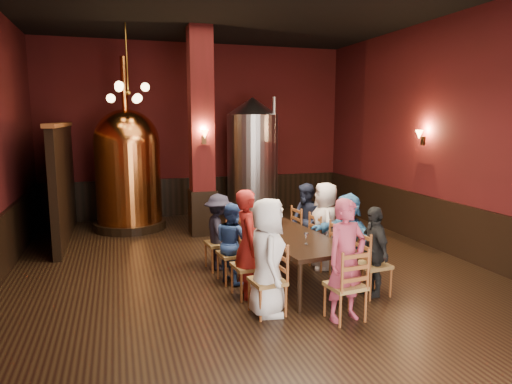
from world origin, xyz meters
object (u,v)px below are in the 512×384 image
object	(u,v)px
steel_vessel	(253,159)
rose_vase	(278,211)
person_1	(248,244)
person_0	(267,257)
dining_table	(290,239)
person_2	(232,243)
copper_kettle	(128,168)

from	to	relation	value
steel_vessel	rose_vase	world-z (taller)	steel_vessel
person_1	rose_vase	size ratio (longest dim) A/B	4.47
person_0	person_1	bearing A→B (deg)	17.61
dining_table	person_2	size ratio (longest dim) A/B	1.96
person_2	steel_vessel	world-z (taller)	steel_vessel
person_1	copper_kettle	distance (m)	5.09
dining_table	copper_kettle	world-z (taller)	copper_kettle
person_1	rose_vase	world-z (taller)	person_1
person_0	rose_vase	bearing A→B (deg)	-12.04
person_1	person_2	size ratio (longest dim) A/B	1.24
dining_table	rose_vase	xyz separation A→B (m)	(0.08, 0.79, 0.29)
person_2	rose_vase	bearing A→B (deg)	-82.22
person_2	dining_table	bearing A→B (deg)	-127.44
rose_vase	copper_kettle	bearing A→B (deg)	123.74
person_0	person_2	xyz separation A→B (m)	(-0.14, 1.32, -0.14)
person_0	person_1	xyz separation A→B (m)	(-0.07, 0.67, 0.01)
person_2	person_1	bearing A→B (deg)	163.78
person_0	steel_vessel	distance (m)	5.82
person_2	rose_vase	size ratio (longest dim) A/B	3.60
person_1	rose_vase	bearing A→B (deg)	-27.16
copper_kettle	steel_vessel	world-z (taller)	copper_kettle
person_0	person_1	size ratio (longest dim) A/B	0.99
copper_kettle	rose_vase	bearing A→B (deg)	-56.26
person_0	person_2	size ratio (longest dim) A/B	1.23
person_0	dining_table	bearing A→B (deg)	-22.75
person_0	steel_vessel	bearing A→B (deg)	-3.20
person_2	copper_kettle	bearing A→B (deg)	-3.18
copper_kettle	rose_vase	distance (m)	4.35
copper_kettle	steel_vessel	size ratio (longest dim) A/B	1.28
person_1	steel_vessel	world-z (taller)	steel_vessel
person_1	copper_kettle	world-z (taller)	copper_kettle
person_1	steel_vessel	distance (m)	5.21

